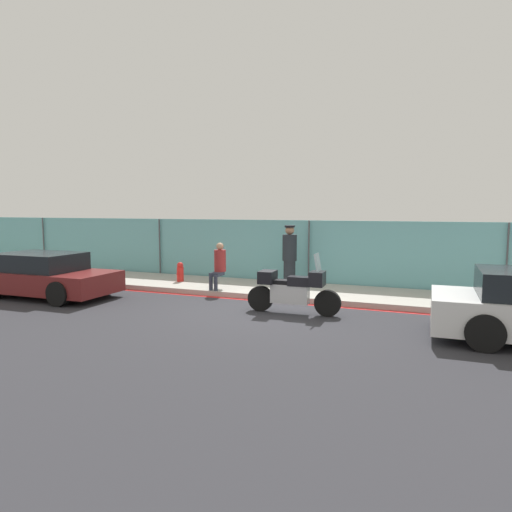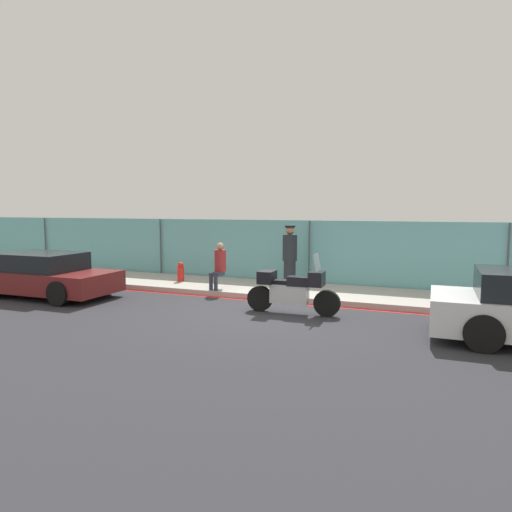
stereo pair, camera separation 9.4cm
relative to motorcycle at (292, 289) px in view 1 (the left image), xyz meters
The scene contains 9 objects.
ground_plane 0.85m from the motorcycle, behind, with size 120.00×120.00×0.00m, color #2D2D33.
sidewalk 2.58m from the motorcycle, 103.94° to the left, with size 41.02×2.51×0.15m.
curb_paint_stripe 1.39m from the motorcycle, 118.84° to the left, with size 41.02×0.18×0.01m.
storefront_fence 3.87m from the motorcycle, 99.11° to the left, with size 38.97×0.17×2.11m.
motorcycle is the anchor object (origin of this frame).
officer_standing 2.97m from the motorcycle, 108.89° to the left, with size 0.43×0.43×1.83m.
person_seated_on_curb 3.23m from the motorcycle, 148.77° to the left, with size 0.34×0.67×1.34m.
parked_car_left_down_street 7.12m from the motorcycle, behind, with size 4.05×1.93×1.24m.
fire_hydrant 5.08m from the motorcycle, 152.19° to the left, with size 0.22×0.27×0.62m.
Camera 1 is at (3.75, -10.25, 2.49)m, focal length 32.00 mm.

